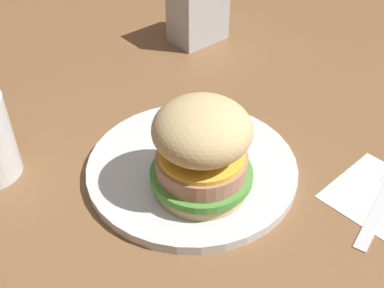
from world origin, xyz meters
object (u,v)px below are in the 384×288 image
at_px(sandwich, 202,149).
at_px(napkin_dispenser, 198,9).
at_px(napkin, 384,198).
at_px(fries_pile, 202,136).
at_px(plate, 192,167).

relative_size(sandwich, napkin_dispenser, 1.03).
distance_m(sandwich, napkin_dispenser, 0.38).
relative_size(napkin, napkin_dispenser, 1.01).
bearing_deg(fries_pile, napkin, 106.19).
distance_m(plate, napkin_dispenser, 0.34).
xyz_separation_m(napkin, napkin_dispenser, (-0.16, -0.41, 0.05)).
relative_size(plate, napkin_dispenser, 2.27).
relative_size(plate, napkin, 2.26).
xyz_separation_m(plate, napkin, (-0.11, 0.19, -0.01)).
bearing_deg(fries_pile, sandwich, 39.10).
height_order(sandwich, napkin, sandwich).
distance_m(plate, napkin, 0.22).
distance_m(fries_pile, napkin_dispenser, 0.29).
distance_m(sandwich, napkin, 0.22).
bearing_deg(plate, napkin, 118.75).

